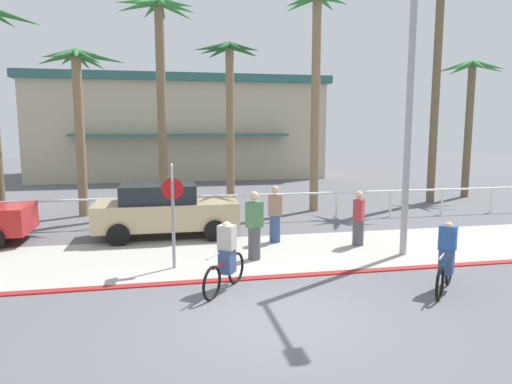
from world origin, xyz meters
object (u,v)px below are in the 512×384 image
(palm_tree_2, at_px, (78,87))
(palm_tree_5, at_px, (316,47))
(palm_tree_6, at_px, (439,37))
(pedestrian_0, at_px, (254,228))
(cyclist_red_0, at_px, (226,258))
(palm_tree_4, at_px, (230,79))
(cyclist_teal_1, at_px, (446,258))
(streetlight_curb, at_px, (415,94))
(pedestrian_2, at_px, (275,217))
(palm_tree_3, at_px, (160,50))
(stop_sign_bike_lane, at_px, (173,201))
(pedestrian_1, at_px, (358,221))
(palm_tree_7, at_px, (470,95))
(car_tan_1, at_px, (165,210))

(palm_tree_2, xyz_separation_m, palm_tree_5, (9.21, -0.73, 1.66))
(palm_tree_6, xyz_separation_m, pedestrian_0, (-9.87, -7.69, -6.58))
(cyclist_red_0, bearing_deg, palm_tree_2, 114.98)
(palm_tree_4, relative_size, cyclist_teal_1, 4.76)
(streetlight_curb, relative_size, pedestrian_0, 4.14)
(cyclist_red_0, distance_m, pedestrian_2, 4.22)
(palm_tree_5, relative_size, palm_tree_6, 0.87)
(palm_tree_2, xyz_separation_m, pedestrian_0, (5.39, -7.34, -4.12))
(palm_tree_3, xyz_separation_m, pedestrian_0, (2.31, -7.35, -5.58))
(stop_sign_bike_lane, xyz_separation_m, palm_tree_3, (-0.24, 7.69, 4.75))
(streetlight_curb, bearing_deg, cyclist_red_0, -163.47)
(palm_tree_2, relative_size, palm_tree_5, 0.73)
(pedestrian_1, distance_m, pedestrian_2, 2.45)
(cyclist_teal_1, distance_m, pedestrian_1, 3.86)
(palm_tree_7, distance_m, cyclist_red_0, 17.90)
(palm_tree_4, xyz_separation_m, cyclist_teal_1, (2.88, -11.92, -4.84))
(pedestrian_0, relative_size, pedestrian_1, 1.12)
(streetlight_curb, xyz_separation_m, palm_tree_2, (-9.45, 7.89, 0.69))
(stop_sign_bike_lane, height_order, cyclist_teal_1, stop_sign_bike_lane)
(pedestrian_0, bearing_deg, stop_sign_bike_lane, -170.74)
(cyclist_red_0, bearing_deg, streetlight_curb, 16.53)
(palm_tree_7, bearing_deg, car_tan_1, -158.55)
(palm_tree_4, height_order, cyclist_red_0, palm_tree_4)
(streetlight_curb, distance_m, palm_tree_2, 12.33)
(cyclist_red_0, height_order, cyclist_teal_1, same)
(streetlight_curb, height_order, palm_tree_3, palm_tree_3)
(pedestrian_2, bearing_deg, palm_tree_2, 138.27)
(pedestrian_1, bearing_deg, palm_tree_5, 84.48)
(stop_sign_bike_lane, relative_size, streetlight_curb, 0.34)
(palm_tree_5, distance_m, cyclist_teal_1, 11.30)
(palm_tree_2, distance_m, palm_tree_4, 6.27)
(streetlight_curb, relative_size, palm_tree_4, 1.05)
(streetlight_curb, distance_m, car_tan_1, 8.04)
(cyclist_teal_1, xyz_separation_m, pedestrian_1, (-0.28, 3.84, 0.05))
(pedestrian_1, bearing_deg, pedestrian_0, -165.56)
(palm_tree_4, bearing_deg, palm_tree_7, -0.25)
(car_tan_1, height_order, cyclist_red_0, car_tan_1)
(stop_sign_bike_lane, xyz_separation_m, palm_tree_4, (2.72, 9.25, 3.85))
(palm_tree_2, height_order, pedestrian_0, palm_tree_2)
(stop_sign_bike_lane, bearing_deg, streetlight_curb, -1.99)
(palm_tree_4, distance_m, palm_tree_7, 11.84)
(palm_tree_3, bearing_deg, palm_tree_6, 1.60)
(palm_tree_7, height_order, cyclist_red_0, palm_tree_7)
(palm_tree_3, xyz_separation_m, pedestrian_1, (5.56, -6.51, -5.69))
(streetlight_curb, bearing_deg, pedestrian_0, 172.27)
(palm_tree_5, distance_m, pedestrian_0, 9.57)
(palm_tree_2, bearing_deg, cyclist_teal_1, -49.20)
(palm_tree_5, bearing_deg, cyclist_red_0, -119.14)
(stop_sign_bike_lane, distance_m, cyclist_teal_1, 6.29)
(car_tan_1, bearing_deg, pedestrian_2, -23.29)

